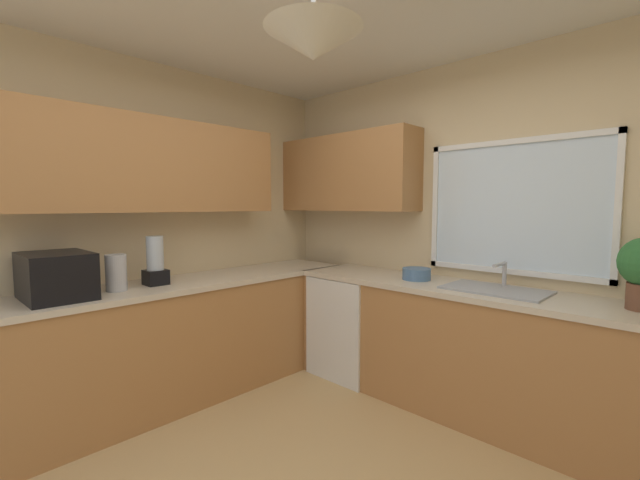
# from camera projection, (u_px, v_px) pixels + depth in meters

# --- Properties ---
(room_shell) EXTENTS (4.00, 3.74, 2.69)m
(room_shell) POSITION_uv_depth(u_px,v_px,m) (322.00, 160.00, 2.41)
(room_shell) COLOR beige
(room_shell) RESTS_ON ground_plane
(counter_run_left) EXTENTS (0.65, 3.35, 0.92)m
(counter_run_left) POSITION_uv_depth(u_px,v_px,m) (161.00, 344.00, 3.06)
(counter_run_left) COLOR #AD7542
(counter_run_left) RESTS_ON ground_plane
(counter_run_back) EXTENTS (3.09, 0.65, 0.92)m
(counter_run_back) POSITION_uv_depth(u_px,v_px,m) (486.00, 354.00, 2.87)
(counter_run_back) COLOR #AD7542
(counter_run_back) RESTS_ON ground_plane
(dishwasher) EXTENTS (0.60, 0.60, 0.87)m
(dishwasher) POSITION_uv_depth(u_px,v_px,m) (353.00, 324.00, 3.66)
(dishwasher) COLOR white
(dishwasher) RESTS_ON ground_plane
(microwave) EXTENTS (0.48, 0.36, 0.29)m
(microwave) POSITION_uv_depth(u_px,v_px,m) (56.00, 276.00, 2.55)
(microwave) COLOR black
(microwave) RESTS_ON counter_run_left
(kettle) EXTENTS (0.14, 0.14, 0.25)m
(kettle) POSITION_uv_depth(u_px,v_px,m) (116.00, 273.00, 2.79)
(kettle) COLOR #B7B7BC
(kettle) RESTS_ON counter_run_left
(sink_assembly) EXTENTS (0.66, 0.40, 0.19)m
(sink_assembly) POSITION_uv_depth(u_px,v_px,m) (496.00, 289.00, 2.80)
(sink_assembly) COLOR #9EA0A5
(sink_assembly) RESTS_ON counter_run_back
(bowl) EXTENTS (0.22, 0.22, 0.09)m
(bowl) POSITION_uv_depth(u_px,v_px,m) (417.00, 274.00, 3.22)
(bowl) COLOR #4C7099
(bowl) RESTS_ON counter_run_back
(blender_appliance) EXTENTS (0.15, 0.15, 0.36)m
(blender_appliance) POSITION_uv_depth(u_px,v_px,m) (155.00, 263.00, 3.00)
(blender_appliance) COLOR black
(blender_appliance) RESTS_ON counter_run_left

